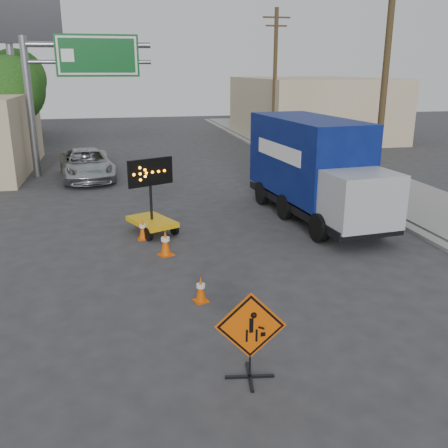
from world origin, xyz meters
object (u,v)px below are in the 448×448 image
object	(u,v)px
construction_sign	(250,334)
arrow_board	(152,216)
pickup_truck	(87,164)
box_truck	(314,174)

from	to	relation	value
construction_sign	arrow_board	xyz separation A→B (m)	(-1.05, 8.66, -0.30)
arrow_board	pickup_truck	world-z (taller)	arrow_board
construction_sign	box_truck	xyz separation A→B (m)	(4.92, 9.30, 0.75)
pickup_truck	construction_sign	bearing A→B (deg)	-85.72
box_truck	construction_sign	bearing A→B (deg)	-123.15
construction_sign	pickup_truck	size ratio (longest dim) A/B	0.31
arrow_board	construction_sign	bearing A→B (deg)	-107.54
arrow_board	box_truck	distance (m)	6.09
pickup_truck	box_truck	bearing A→B (deg)	-52.67
pickup_truck	box_truck	xyz separation A→B (m)	(8.44, -8.70, 0.89)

